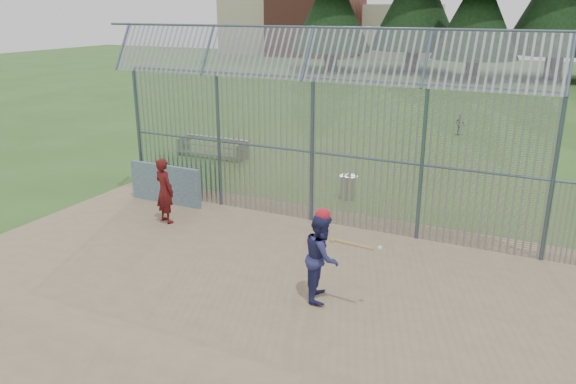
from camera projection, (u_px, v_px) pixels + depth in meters
The scene contains 11 objects.
ground at pixel (250, 270), 12.92m from camera, with size 120.00×120.00×0.00m, color #2D511E.
dirt_infield at pixel (239, 279), 12.49m from camera, with size 14.00×10.00×0.02m, color #756047.
dugout_wall at pixel (165, 184), 17.11m from camera, with size 2.50×0.12×1.20m, color #38566B.
batter at pixel (322, 257), 11.39m from camera, with size 0.89×0.70×1.84m, color navy.
onlooker at pixel (165, 191), 15.49m from camera, with size 0.67×0.44×1.83m, color maroon.
bg_kid_seated at pixel (460, 125), 26.24m from camera, with size 0.59×0.25×1.01m, color slate.
batting_gear at pixel (328, 220), 11.06m from camera, with size 1.40×0.37×0.64m.
trash_can at pixel (348, 187), 17.63m from camera, with size 0.56×0.56×0.82m.
bleacher at pixel (213, 147), 22.51m from camera, with size 3.00×0.95×0.72m.
backstop_fence at pixel (376, 147), 14.36m from camera, with size 20.09×0.81×5.30m.
distant_buildings at pixel (312, 25), 69.63m from camera, with size 26.50×10.50×8.00m.
Camera 1 is at (5.90, -10.14, 5.78)m, focal length 35.00 mm.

